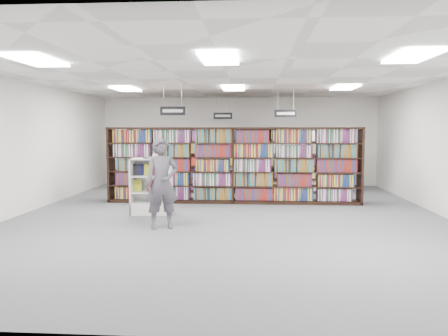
# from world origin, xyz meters

# --- Properties ---
(floor) EXTENTS (12.00, 12.00, 0.00)m
(floor) POSITION_xyz_m (0.00, 0.00, 0.00)
(floor) COLOR #515156
(floor) RESTS_ON ground
(ceiling) EXTENTS (10.00, 12.00, 0.10)m
(ceiling) POSITION_xyz_m (0.00, 0.00, 3.20)
(ceiling) COLOR white
(ceiling) RESTS_ON wall_back
(wall_back) EXTENTS (10.00, 0.10, 3.20)m
(wall_back) POSITION_xyz_m (0.00, 6.00, 1.60)
(wall_back) COLOR white
(wall_back) RESTS_ON ground
(wall_front) EXTENTS (10.00, 0.10, 3.20)m
(wall_front) POSITION_xyz_m (0.00, -6.00, 1.60)
(wall_front) COLOR white
(wall_front) RESTS_ON ground
(wall_left) EXTENTS (0.10, 12.00, 3.20)m
(wall_left) POSITION_xyz_m (-5.00, 0.00, 1.60)
(wall_left) COLOR white
(wall_left) RESTS_ON ground
(bookshelf_row_near) EXTENTS (7.00, 0.60, 2.10)m
(bookshelf_row_near) POSITION_xyz_m (0.00, 2.00, 1.05)
(bookshelf_row_near) COLOR black
(bookshelf_row_near) RESTS_ON floor
(bookshelf_row_mid) EXTENTS (7.00, 0.60, 2.10)m
(bookshelf_row_mid) POSITION_xyz_m (0.00, 4.00, 1.05)
(bookshelf_row_mid) COLOR black
(bookshelf_row_mid) RESTS_ON floor
(bookshelf_row_far) EXTENTS (7.00, 0.60, 2.10)m
(bookshelf_row_far) POSITION_xyz_m (0.00, 5.70, 1.05)
(bookshelf_row_far) COLOR black
(bookshelf_row_far) RESTS_ON floor
(aisle_sign_left) EXTENTS (0.65, 0.02, 0.80)m
(aisle_sign_left) POSITION_xyz_m (-1.50, 1.00, 2.53)
(aisle_sign_left) COLOR #B2B2B7
(aisle_sign_left) RESTS_ON ceiling
(aisle_sign_right) EXTENTS (0.65, 0.02, 0.80)m
(aisle_sign_right) POSITION_xyz_m (1.50, 3.00, 2.53)
(aisle_sign_right) COLOR #B2B2B7
(aisle_sign_right) RESTS_ON ceiling
(aisle_sign_center) EXTENTS (0.65, 0.02, 0.80)m
(aisle_sign_center) POSITION_xyz_m (-0.50, 5.00, 2.53)
(aisle_sign_center) COLOR #B2B2B7
(aisle_sign_center) RESTS_ON ceiling
(troffer_front_left) EXTENTS (0.60, 1.20, 0.04)m
(troffer_front_left) POSITION_xyz_m (-3.00, -3.00, 3.16)
(troffer_front_left) COLOR white
(troffer_front_left) RESTS_ON ceiling
(troffer_front_center) EXTENTS (0.60, 1.20, 0.04)m
(troffer_front_center) POSITION_xyz_m (0.00, -3.00, 3.16)
(troffer_front_center) COLOR white
(troffer_front_center) RESTS_ON ceiling
(troffer_front_right) EXTENTS (0.60, 1.20, 0.04)m
(troffer_front_right) POSITION_xyz_m (3.00, -3.00, 3.16)
(troffer_front_right) COLOR white
(troffer_front_right) RESTS_ON ceiling
(troffer_back_left) EXTENTS (0.60, 1.20, 0.04)m
(troffer_back_left) POSITION_xyz_m (-3.00, 2.00, 3.16)
(troffer_back_left) COLOR white
(troffer_back_left) RESTS_ON ceiling
(troffer_back_center) EXTENTS (0.60, 1.20, 0.04)m
(troffer_back_center) POSITION_xyz_m (0.00, 2.00, 3.16)
(troffer_back_center) COLOR white
(troffer_back_center) RESTS_ON ceiling
(troffer_back_right) EXTENTS (0.60, 1.20, 0.04)m
(troffer_back_right) POSITION_xyz_m (3.00, 2.00, 3.16)
(troffer_back_right) COLOR white
(troffer_back_right) RESTS_ON ceiling
(endcap_display) EXTENTS (0.99, 0.53, 1.35)m
(endcap_display) POSITION_xyz_m (-1.89, 0.23, 0.47)
(endcap_display) COLOR white
(endcap_display) RESTS_ON floor
(open_book) EXTENTS (0.69, 0.53, 0.13)m
(open_book) POSITION_xyz_m (-1.78, 0.22, 1.39)
(open_book) COLOR black
(open_book) RESTS_ON endcap_display
(shopper) EXTENTS (0.80, 0.66, 1.86)m
(shopper) POSITION_xyz_m (-1.31, -1.30, 0.93)
(shopper) COLOR #4F4954
(shopper) RESTS_ON floor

